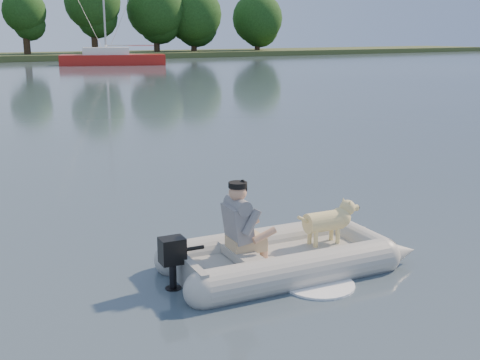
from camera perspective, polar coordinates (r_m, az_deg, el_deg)
water at (r=6.75m, az=4.92°, el=-10.08°), size 160.00×160.00×0.00m
dinghy at (r=7.11m, az=4.44°, el=-4.53°), size 4.29×3.15×1.20m
man at (r=6.83m, az=-0.08°, el=-3.80°), size 0.68×0.60×0.92m
dog at (r=7.44m, az=7.97°, el=-4.24°), size 0.82×0.37×0.53m
outboard_motor at (r=6.63m, az=-6.41°, el=-8.09°), size 0.38×0.29×0.67m
sailboat at (r=54.72m, az=-12.05°, el=11.18°), size 9.32×5.68×12.30m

